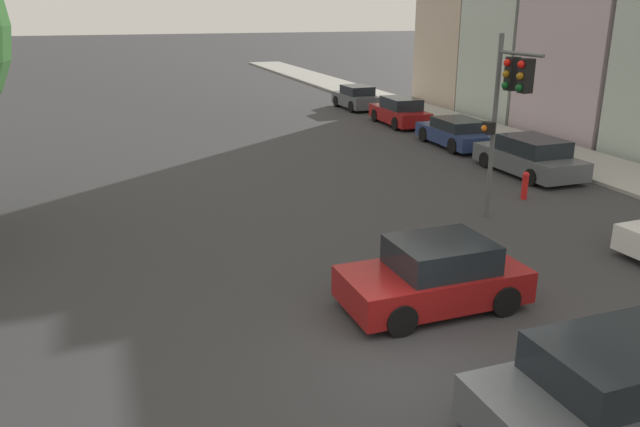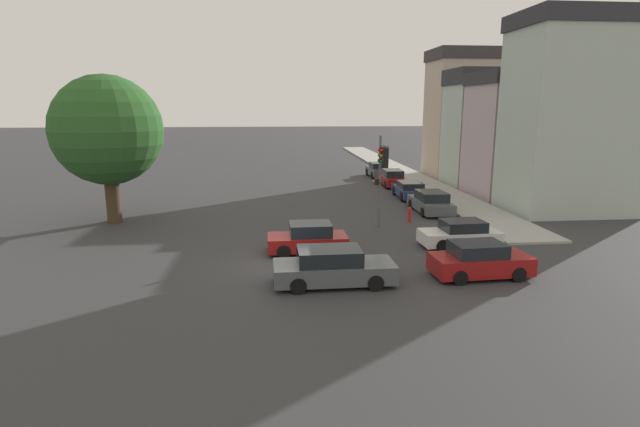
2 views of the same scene
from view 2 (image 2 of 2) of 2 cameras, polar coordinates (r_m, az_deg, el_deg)
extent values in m
plane|color=#333335|center=(22.21, -4.35, -6.10)|extent=(300.00, 300.00, 0.00)
cube|color=#9E9E99|center=(55.57, 8.73, 4.96)|extent=(3.49, 60.00, 0.13)
cube|color=#ADBCB2|center=(36.74, 26.76, 9.20)|extent=(7.53, 5.48, 11.69)
cube|color=#2D2D33|center=(37.10, 27.75, 19.02)|extent=(7.83, 5.70, 1.03)
cube|color=#B29EA8|center=(42.00, 21.94, 7.66)|extent=(7.14, 6.07, 8.52)
cube|color=#2D2D33|center=(41.96, 22.47, 14.14)|extent=(7.43, 6.31, 1.00)
cube|color=#ADBCB2|center=(47.04, 18.14, 8.44)|extent=(6.13, 5.07, 8.69)
cube|color=#2D2D33|center=(47.03, 18.56, 14.57)|extent=(6.37, 5.27, 1.38)
cube|color=#BCA893|center=(52.27, 16.74, 10.22)|extent=(7.83, 5.47, 11.18)
cube|color=#383333|center=(52.46, 17.17, 16.93)|extent=(8.14, 5.69, 1.10)
cylinder|color=#423323|center=(32.75, -22.58, 1.79)|extent=(0.86, 0.86, 3.14)
sphere|color=#285623|center=(32.33, -23.17, 8.76)|extent=(6.46, 6.46, 6.46)
cylinder|color=#515456|center=(29.00, 6.82, 3.60)|extent=(0.14, 0.14, 5.32)
cylinder|color=#515456|center=(27.89, 7.36, 7.71)|extent=(0.14, 1.79, 0.10)
cube|color=black|center=(28.23, 7.18, 6.65)|extent=(0.31, 0.31, 0.90)
sphere|color=red|center=(28.15, 6.82, 7.25)|extent=(0.20, 0.20, 0.20)
sphere|color=#99660F|center=(28.18, 6.80, 6.65)|extent=(0.20, 0.20, 0.20)
sphere|color=#0F511E|center=(28.21, 6.79, 6.04)|extent=(0.20, 0.20, 0.20)
cube|color=black|center=(27.65, 7.48, 6.52)|extent=(0.31, 0.31, 0.90)
sphere|color=red|center=(27.58, 7.11, 7.14)|extent=(0.20, 0.20, 0.20)
sphere|color=#99660F|center=(27.61, 7.09, 6.52)|extent=(0.20, 0.20, 0.20)
sphere|color=#0F511E|center=(27.64, 7.08, 5.90)|extent=(0.20, 0.20, 0.20)
cube|color=black|center=(28.95, 6.47, 3.65)|extent=(0.23, 0.35, 0.35)
sphere|color=orange|center=(28.92, 6.20, 3.65)|extent=(0.18, 0.18, 0.18)
cube|color=#4C5156|center=(19.93, 1.62, -6.63)|extent=(4.81, 1.97, 0.71)
cube|color=black|center=(19.70, 1.07, -4.85)|extent=(2.51, 1.71, 0.59)
cylinder|color=black|center=(21.08, 5.30, -6.23)|extent=(0.63, 0.23, 0.63)
cylinder|color=black|center=(19.42, 6.36, -7.89)|extent=(0.63, 0.23, 0.63)
cylinder|color=black|center=(20.70, -2.83, -6.54)|extent=(0.63, 0.23, 0.63)
cylinder|color=black|center=(19.02, -2.49, -8.27)|extent=(0.63, 0.23, 0.63)
cube|color=silver|center=(26.09, 15.63, -2.59)|extent=(3.97, 1.94, 0.65)
cube|color=black|center=(26.01, 16.02, -1.33)|extent=(2.09, 1.64, 0.52)
cylinder|color=black|center=(24.94, 13.81, -3.60)|extent=(0.65, 0.25, 0.64)
cylinder|color=black|center=(26.43, 12.49, -2.64)|extent=(0.65, 0.25, 0.64)
cylinder|color=black|center=(25.92, 18.79, -3.30)|extent=(0.65, 0.25, 0.64)
cylinder|color=black|center=(27.36, 17.25, -2.40)|extent=(0.65, 0.25, 0.64)
cube|color=maroon|center=(21.81, 17.85, -5.51)|extent=(4.12, 2.01, 0.76)
cube|color=black|center=(21.56, 17.58, -3.89)|extent=(2.18, 1.69, 0.54)
cylinder|color=black|center=(23.16, 19.67, -5.24)|extent=(0.62, 0.25, 0.61)
cylinder|color=black|center=(21.78, 21.75, -6.50)|extent=(0.62, 0.25, 0.61)
cylinder|color=black|center=(22.10, 13.93, -5.70)|extent=(0.62, 0.25, 0.61)
cylinder|color=black|center=(20.65, 15.71, -7.08)|extent=(0.62, 0.25, 0.61)
cube|color=maroon|center=(24.16, -1.46, -3.27)|extent=(3.84, 1.91, 0.67)
cube|color=black|center=(24.01, -1.11, -1.80)|extent=(2.01, 1.65, 0.60)
cylinder|color=black|center=(23.31, -4.17, -4.37)|extent=(0.66, 0.23, 0.65)
cylinder|color=black|center=(24.97, -4.34, -3.24)|extent=(0.66, 0.23, 0.65)
cylinder|color=black|center=(23.52, 1.61, -4.19)|extent=(0.66, 0.23, 0.65)
cylinder|color=black|center=(25.16, 1.05, -3.09)|extent=(0.66, 0.23, 0.65)
cube|color=#4C5156|center=(34.08, 12.50, 1.00)|extent=(1.97, 4.56, 0.67)
cube|color=black|center=(33.79, 12.64, 1.98)|extent=(1.72, 2.38, 0.58)
cylinder|color=black|center=(35.16, 10.36, 1.10)|extent=(0.22, 0.61, 0.61)
cylinder|color=black|center=(35.71, 13.16, 1.15)|extent=(0.22, 0.61, 0.61)
cylinder|color=black|center=(32.52, 11.73, 0.15)|extent=(0.22, 0.61, 0.61)
cylinder|color=black|center=(33.12, 14.74, 0.21)|extent=(0.22, 0.61, 0.61)
cube|color=navy|center=(39.02, 10.18, 2.49)|extent=(1.98, 4.46, 0.61)
cube|color=black|center=(38.76, 10.28, 3.23)|extent=(1.70, 2.34, 0.47)
cylinder|color=black|center=(40.15, 8.49, 2.61)|extent=(0.24, 0.71, 0.70)
cylinder|color=black|center=(40.56, 10.91, 2.62)|extent=(0.24, 0.71, 0.70)
cylinder|color=black|center=(37.53, 9.38, 1.91)|extent=(0.24, 0.71, 0.70)
cylinder|color=black|center=(37.97, 11.96, 1.93)|extent=(0.24, 0.71, 0.70)
cube|color=maroon|center=(44.52, 8.24, 3.80)|extent=(1.86, 4.48, 0.70)
cube|color=black|center=(44.26, 8.32, 4.59)|extent=(1.59, 2.35, 0.59)
cylinder|color=black|center=(45.72, 6.89, 3.80)|extent=(0.24, 0.68, 0.67)
cylinder|color=black|center=(46.05, 8.87, 3.81)|extent=(0.24, 0.68, 0.67)
cylinder|color=black|center=(43.06, 7.56, 3.27)|extent=(0.24, 0.68, 0.67)
cylinder|color=black|center=(43.40, 9.66, 3.27)|extent=(0.24, 0.68, 0.67)
cube|color=#4C5156|center=(50.27, 6.62, 4.82)|extent=(1.81, 3.95, 0.72)
cube|color=black|center=(50.05, 6.68, 5.50)|extent=(1.56, 2.07, 0.52)
cylinder|color=black|center=(51.29, 5.42, 4.76)|extent=(0.24, 0.69, 0.68)
cylinder|color=black|center=(51.66, 7.18, 4.77)|extent=(0.24, 0.69, 0.68)
cylinder|color=black|center=(48.95, 6.02, 4.38)|extent=(0.24, 0.69, 0.68)
cylinder|color=black|center=(49.33, 7.85, 4.40)|extent=(0.24, 0.69, 0.68)
cylinder|color=red|center=(30.97, 10.20, -0.26)|extent=(0.20, 0.20, 0.75)
sphere|color=red|center=(30.88, 10.23, 0.53)|extent=(0.22, 0.22, 0.22)
camera|label=1|loc=(13.63, -25.12, 6.92)|focal=35.00mm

